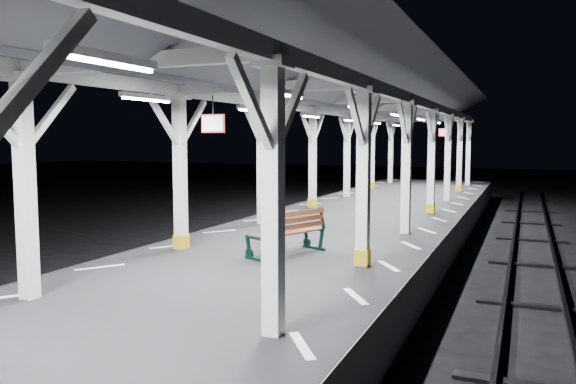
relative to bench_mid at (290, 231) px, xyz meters
The scene contains 8 objects.
ground 2.84m from the bench_mid, 98.82° to the right, with size 120.00×120.00×0.00m, color black.
platform 2.61m from the bench_mid, 98.82° to the right, with size 6.00×50.00×1.00m, color black.
hazard_stripes_left 3.73m from the bench_mid, 139.77° to the right, with size 1.00×48.00×0.01m, color silver.
hazard_stripes_right 3.20m from the bench_mid, 48.91° to the right, with size 1.00×48.00×0.01m, color silver.
track_left 6.05m from the bench_mid, 156.05° to the right, with size 2.20×60.00×0.16m.
track_right 5.40m from the bench_mid, 27.26° to the right, with size 2.20×60.00×0.16m.
canopy 3.91m from the bench_mid, 98.76° to the right, with size 5.40×49.00×4.65m.
bench_mid is the anchor object (origin of this frame).
Camera 1 is at (4.76, -8.02, 3.38)m, focal length 35.00 mm.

